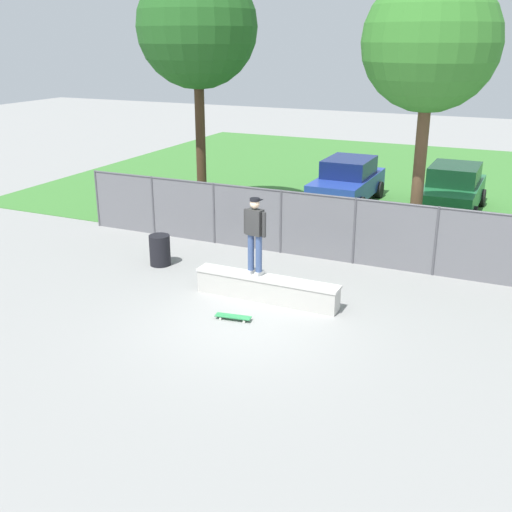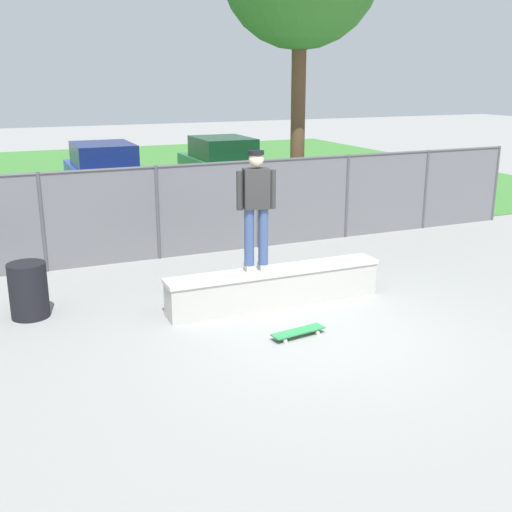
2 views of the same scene
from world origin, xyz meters
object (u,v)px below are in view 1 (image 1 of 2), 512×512
Objects in this scene: car_blue at (347,181)px; car_green at (453,189)px; skateboard at (233,317)px; tree_near_right at (431,44)px; skateboarder at (255,233)px; tree_near_left at (197,28)px; concrete_ledge at (267,288)px; trash_bin at (160,250)px.

car_green is (3.71, 0.31, 0.00)m from car_blue.
skateboard is 0.11× the size of tree_near_right.
car_green is at bearing 71.97° from skateboarder.
tree_near_left is 1.08× the size of tree_near_right.
skateboarder is at bearing 175.63° from concrete_ledge.
skateboarder reaches higher than trash_bin.
tree_near_right reaches higher than trash_bin.
tree_near_right is at bearing 63.18° from skateboard.
concrete_ledge is 3.71m from trash_bin.
car_blue reaches higher than trash_bin.
skateboard is at bearing -100.76° from concrete_ledge.
concrete_ledge is at bearing -4.37° from skateboarder.
skateboard is 0.10× the size of tree_near_left.
skateboarder is 3.61m from trash_bin.
tree_near_right reaches higher than skateboarder.
skateboarder is 0.44× the size of car_green.
tree_near_left is (-4.50, 5.55, 4.49)m from skateboarder.
skateboard is (-0.24, -1.28, -0.22)m from concrete_ledge.
skateboard is 4.05m from trash_bin.
skateboard is 8.35m from tree_near_right.
car_blue is 5.06× the size of trash_bin.
car_green is at bearing 4.78° from car_blue.
car_blue is (3.95, 3.88, -5.27)m from tree_near_left.
tree_near_left is at bearing 123.69° from skateboard.
skateboard is at bearing -86.96° from skateboarder.
tree_near_left is 7.64m from car_blue.
concrete_ledge is 0.44× the size of tree_near_left.
tree_near_right reaches higher than concrete_ledge.
concrete_ledge is 4.27× the size of skateboard.
tree_near_left is at bearing 105.08° from trash_bin.
trash_bin is (-3.33, 2.27, 0.34)m from skateboard.
concrete_ledge is at bearing 79.24° from skateboard.
car_green reaches higher than skateboard.
tree_near_left is 1.90× the size of car_blue.
skateboarder reaches higher than car_blue.
car_green is (3.10, 11.03, 0.77)m from skateboard.
skateboard is at bearing -86.75° from car_blue.
car_green is 5.06× the size of trash_bin.
skateboarder is 6.52m from tree_near_right.
tree_near_left reaches higher than car_green.
tree_near_left is 7.40m from trash_bin.
tree_near_left is at bearing -151.35° from car_green.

